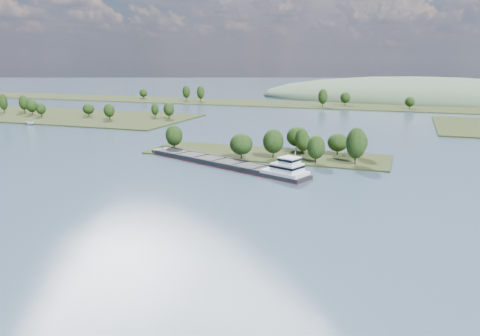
% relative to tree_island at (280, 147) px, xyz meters
% --- Properties ---
extents(ground, '(1800.00, 1800.00, 0.00)m').
position_rel_tree_island_xyz_m(ground, '(-6.49, -58.77, -3.98)').
color(ground, '#34455A').
rests_on(ground, ground).
extents(tree_island, '(100.00, 34.01, 15.20)m').
position_rel_tree_island_xyz_m(tree_island, '(0.00, 0.00, 0.00)').
color(tree_island, black).
rests_on(tree_island, ground).
extents(back_shoreline, '(900.00, 60.00, 15.88)m').
position_rel_tree_island_xyz_m(back_shoreline, '(1.24, 220.97, -3.21)').
color(back_shoreline, black).
rests_on(back_shoreline, ground).
extents(hill_west, '(320.00, 160.00, 44.00)m').
position_rel_tree_island_xyz_m(hill_west, '(53.51, 321.23, -3.98)').
color(hill_west, '#435B3E').
rests_on(hill_west, ground).
extents(cargo_barge, '(72.43, 35.80, 10.08)m').
position_rel_tree_island_xyz_m(cargo_barge, '(-11.33, -24.44, -2.71)').
color(cargo_barge, black).
rests_on(cargo_barge, ground).
extents(motorboat, '(6.84, 3.21, 2.55)m').
position_rel_tree_island_xyz_m(motorboat, '(-167.21, 40.64, -2.70)').
color(motorboat, silver).
rests_on(motorboat, ground).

